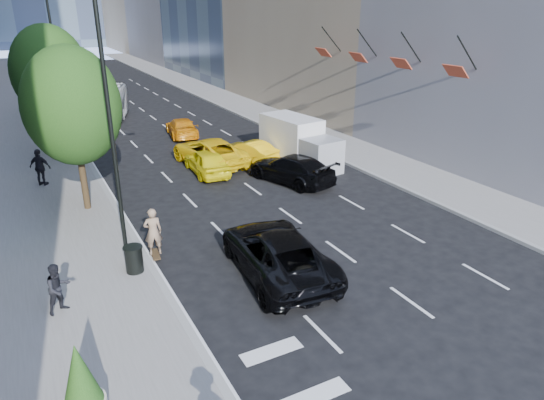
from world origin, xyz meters
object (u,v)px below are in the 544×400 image
skateboarder (153,235)px  trash_can (134,260)px  black_sedan_mercedes (291,169)px  city_bus (104,108)px  black_sedan_lincoln (277,252)px  planter_shrub (82,389)px  box_truck (299,141)px

skateboarder → trash_can: bearing=51.5°
black_sedan_mercedes → city_bus: bearing=-88.0°
black_sedan_lincoln → planter_shrub: 8.36m
trash_can → black_sedan_lincoln: bearing=-26.0°
black_sedan_mercedes → planter_shrub: planter_shrub is taller
city_bus → planter_shrub: bearing=-81.1°
skateboarder → planter_shrub: bearing=71.0°
skateboarder → city_bus: bearing=-89.3°
skateboarder → planter_shrub: size_ratio=0.83×
skateboarder → trash_can: size_ratio=2.01×
black_sedan_lincoln → trash_can: bearing=-20.3°
skateboarder → planter_shrub: 8.32m
trash_can → skateboarder: bearing=45.0°
black_sedan_mercedes → planter_shrub: size_ratio=2.33×
city_bus → planter_shrub: city_bus is taller
city_bus → skateboarder: bearing=-76.1°
trash_can → planter_shrub: planter_shrub is taller
city_bus → trash_can: city_bus is taller
black_sedan_lincoln → planter_shrub: bearing=36.5°
skateboarder → trash_can: (-1.00, -1.00, -0.33)m
black_sedan_mercedes → skateboarder: bearing=12.0°
box_truck → black_sedan_mercedes: bearing=-134.5°
skateboarder → trash_can: skateboarder is taller
skateboarder → planter_shrub: (-3.58, -7.51, 0.29)m
trash_can → black_sedan_mercedes: bearing=31.1°
black_sedan_mercedes → box_truck: (2.07, 2.69, 0.65)m
black_sedan_lincoln → planter_shrub: planter_shrub is taller
black_sedan_lincoln → black_sedan_mercedes: black_sedan_lincoln is taller
black_sedan_lincoln → box_truck: bearing=-118.5°
box_truck → planter_shrub: size_ratio=2.64×
black_sedan_lincoln → black_sedan_mercedes: 9.83m
skateboarder → black_sedan_lincoln: size_ratio=0.32×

